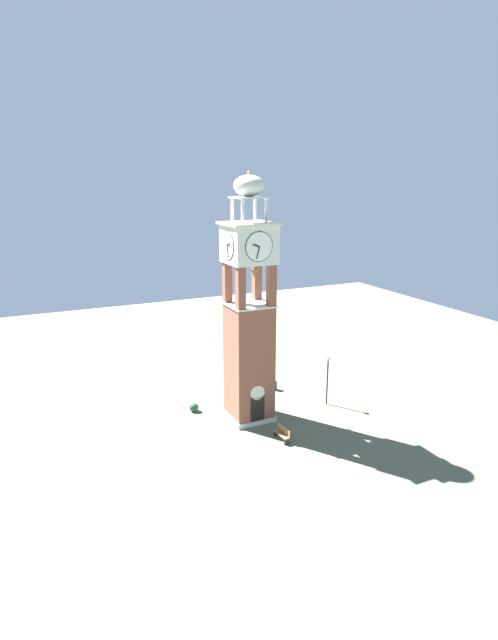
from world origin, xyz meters
The scene contains 7 objects.
ground centered at (0.00, 0.00, 0.00)m, with size 80.00×80.00×0.00m, color #5B664C.
clock_tower centered at (0.00, 0.00, 7.42)m, with size 3.50×3.50×17.89m.
park_bench centered at (0.61, -4.12, 0.48)m, with size 0.50×1.62×0.95m.
lamp_post centered at (6.61, -0.47, 2.78)m, with size 0.36×0.36×4.03m.
trash_bin centered at (4.18, 3.92, 0.40)m, with size 0.52×0.52×0.80m, color #2D2D33.
shrub_near_entry centered at (-3.44, 2.73, 0.34)m, with size 0.72×0.72×0.68m, color #234C28.
shrub_left_of_tower centered at (1.67, 1.91, 0.39)m, with size 0.79×0.79×0.79m, color #234C28.
Camera 1 is at (-14.93, -32.08, 17.27)m, focal length 28.76 mm.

